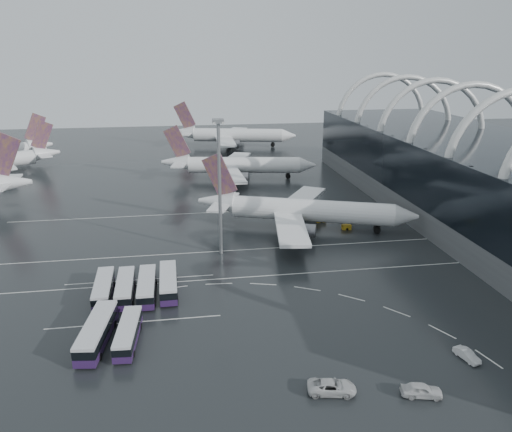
{
  "coord_description": "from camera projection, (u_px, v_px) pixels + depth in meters",
  "views": [
    {
      "loc": [
        -15.58,
        -89.54,
        41.79
      ],
      "look_at": [
        0.79,
        14.23,
        7.0
      ],
      "focal_mm": 35.0,
      "sensor_mm": 36.0,
      "label": 1
    }
  ],
  "objects": [
    {
      "name": "lane_marking_near",
      "position": [
        265.0,
        276.0,
        97.53
      ],
      "size": [
        120.0,
        0.25,
        0.01
      ],
      "primitive_type": "cube",
      "color": "silver",
      "rests_on": "ground"
    },
    {
      "name": "bus_bay_line_north",
      "position": [
        140.0,
        280.0,
        95.85
      ],
      "size": [
        28.0,
        0.25,
        0.01
      ],
      "primitive_type": "cube",
      "color": "silver",
      "rests_on": "ground"
    },
    {
      "name": "airliner_gate_c",
      "position": [
        231.0,
        135.0,
        228.28
      ],
      "size": [
        56.77,
        51.53,
        20.35
      ],
      "rotation": [
        0.0,
        0.0,
        -0.22
      ],
      "color": "white",
      "rests_on": "ground"
    },
    {
      "name": "floodlight_mast",
      "position": [
        219.0,
        171.0,
        102.79
      ],
      "size": [
        2.22,
        2.22,
        28.96
      ],
      "color": "gray",
      "rests_on": "ground"
    },
    {
      "name": "bus_row_near_d",
      "position": [
        168.0,
        282.0,
        90.8
      ],
      "size": [
        3.37,
        13.33,
        3.27
      ],
      "rotation": [
        0.0,
        0.0,
        1.59
      ],
      "color": "#28133B",
      "rests_on": "ground"
    },
    {
      "name": "gse_cart_belly_e",
      "position": [
        321.0,
        219.0,
        128.23
      ],
      "size": [
        2.5,
        1.48,
        1.36
      ],
      "primitive_type": "cube",
      "color": "gold",
      "rests_on": "ground"
    },
    {
      "name": "ground",
      "position": [
        263.0,
        272.0,
        99.4
      ],
      "size": [
        420.0,
        420.0,
        0.0
      ],
      "primitive_type": "plane",
      "color": "black",
      "rests_on": "ground"
    },
    {
      "name": "lane_marking_mid",
      "position": [
        254.0,
        249.0,
        110.65
      ],
      "size": [
        120.0,
        0.25,
        0.01
      ],
      "primitive_type": "cube",
      "color": "silver",
      "rests_on": "ground"
    },
    {
      "name": "gse_cart_belly_d",
      "position": [
        348.0,
        225.0,
        124.1
      ],
      "size": [
        1.98,
        1.17,
        1.08
      ],
      "primitive_type": "cube",
      "color": "slate",
      "rests_on": "ground"
    },
    {
      "name": "bus_row_far_b",
      "position": [
        128.0,
        333.0,
        74.75
      ],
      "size": [
        3.55,
        12.14,
        2.95
      ],
      "rotation": [
        0.0,
        0.0,
        1.5
      ],
      "color": "#28133B",
      "rests_on": "ground"
    },
    {
      "name": "airliner_main",
      "position": [
        301.0,
        211.0,
        122.34
      ],
      "size": [
        52.47,
        45.53,
        18.32
      ],
      "rotation": [
        0.0,
        0.0,
        -0.35
      ],
      "color": "white",
      "rests_on": "ground"
    },
    {
      "name": "gse_cart_belly_b",
      "position": [
        350.0,
        220.0,
        128.54
      ],
      "size": [
        1.91,
        1.13,
        1.04
      ],
      "primitive_type": "cube",
      "color": "slate",
      "rests_on": "ground"
    },
    {
      "name": "bus_row_near_c",
      "position": [
        147.0,
        286.0,
        89.25
      ],
      "size": [
        3.18,
        12.99,
        3.19
      ],
      "rotation": [
        0.0,
        0.0,
        1.58
      ],
      "color": "#28133B",
      "rests_on": "ground"
    },
    {
      "name": "van_curve_b",
      "position": [
        421.0,
        390.0,
        63.28
      ],
      "size": [
        5.53,
        3.22,
        1.77
      ],
      "primitive_type": "imported",
      "rotation": [
        0.0,
        0.0,
        1.34
      ],
      "color": "silver",
      "rests_on": "ground"
    },
    {
      "name": "airliner_gate_b",
      "position": [
        236.0,
        165.0,
        170.67
      ],
      "size": [
        52.86,
        46.96,
        18.38
      ],
      "rotation": [
        0.0,
        0.0,
        -0.17
      ],
      "color": "white",
      "rests_on": "ground"
    },
    {
      "name": "van_curve_c",
      "position": [
        467.0,
        355.0,
        70.95
      ],
      "size": [
        2.45,
        4.45,
        1.39
      ],
      "primitive_type": "imported",
      "rotation": [
        0.0,
        0.0,
        0.24
      ],
      "color": "silver",
      "rests_on": "ground"
    },
    {
      "name": "van_curve_a",
      "position": [
        332.0,
        387.0,
        63.9
      ],
      "size": [
        6.69,
        4.0,
        1.74
      ],
      "primitive_type": "imported",
      "rotation": [
        0.0,
        0.0,
        1.38
      ],
      "color": "silver",
      "rests_on": "ground"
    },
    {
      "name": "bus_row_near_b",
      "position": [
        125.0,
        288.0,
        88.8
      ],
      "size": [
        3.27,
        12.73,
        3.12
      ],
      "rotation": [
        0.0,
        0.0,
        1.59
      ],
      "color": "#28133B",
      "rests_on": "ground"
    },
    {
      "name": "terminal",
      "position": [
        494.0,
        182.0,
        123.69
      ],
      "size": [
        42.0,
        160.0,
        34.9
      ],
      "color": "#545659",
      "rests_on": "ground"
    },
    {
      "name": "bus_row_near_a",
      "position": [
        103.0,
        288.0,
        88.56
      ],
      "size": [
        3.37,
        12.84,
        3.14
      ],
      "rotation": [
        0.0,
        0.0,
        1.6
      ],
      "color": "#28133B",
      "rests_on": "ground"
    },
    {
      "name": "jet_remote_mid",
      "position": [
        3.0,
        160.0,
        178.77
      ],
      "size": [
        39.35,
        32.13,
        17.95
      ],
      "rotation": [
        0.0,
        0.0,
        3.58
      ],
      "color": "white",
      "rests_on": "ground"
    },
    {
      "name": "gse_cart_belly_c",
      "position": [
        303.0,
        233.0,
        119.12
      ],
      "size": [
        2.05,
        1.21,
        1.12
      ],
      "primitive_type": "cube",
      "color": "gold",
      "rests_on": "ground"
    },
    {
      "name": "bus_row_far_a",
      "position": [
        97.0,
        332.0,
        74.54
      ],
      "size": [
        4.81,
        14.31,
        3.45
      ],
      "rotation": [
        0.0,
        0.0,
        1.45
      ],
      "color": "#28133B",
      "rests_on": "ground"
    },
    {
      "name": "gse_cart_belly_a",
      "position": [
        346.0,
        227.0,
        122.86
      ],
      "size": [
        2.19,
        1.3,
        1.2
      ],
      "primitive_type": "cube",
      "color": "gold",
      "rests_on": "ground"
    },
    {
      "name": "bus_bay_line_south",
      "position": [
        134.0,
        322.0,
        80.85
      ],
      "size": [
        28.0,
        0.25,
        0.01
      ],
      "primitive_type": "cube",
      "color": "silver",
      "rests_on": "ground"
    },
    {
      "name": "lane_marking_far",
      "position": [
        239.0,
        211.0,
        136.91
      ],
      "size": [
        120.0,
        0.25,
        0.01
      ],
      "primitive_type": "cube",
      "color": "silver",
      "rests_on": "ground"
    }
  ]
}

